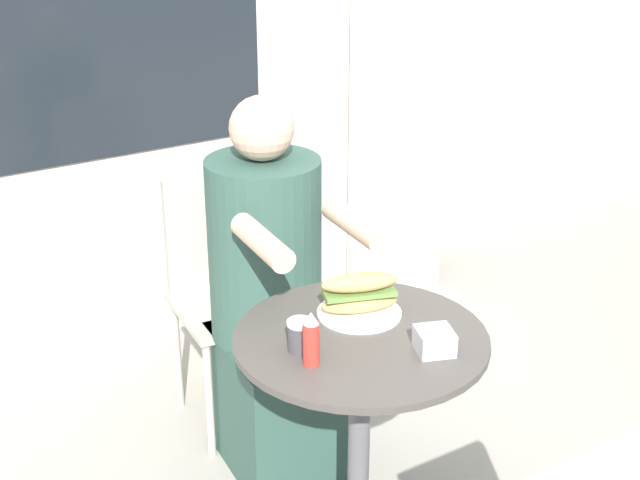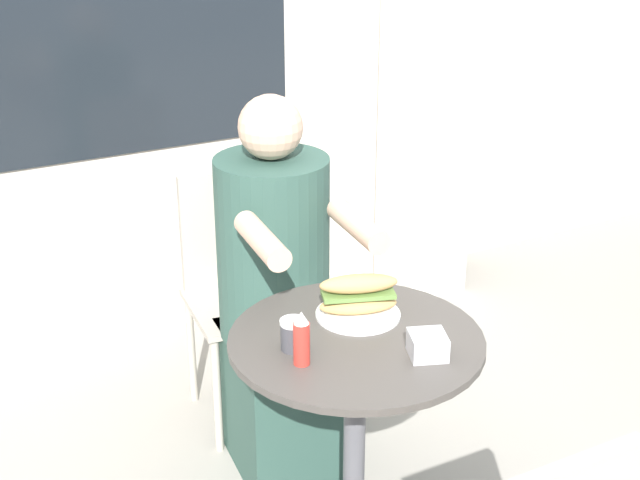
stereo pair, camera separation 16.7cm
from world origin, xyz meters
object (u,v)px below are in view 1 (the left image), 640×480
object	(u,v)px
sandwich_on_plate	(360,297)
cafe_table	(360,399)
seated_diner	(271,314)
condiment_bottle	(311,339)
diner_chair	(224,276)
drink_cup	(300,335)

from	to	relation	value
sandwich_on_plate	cafe_table	bearing A→B (deg)	-123.02
seated_diner	condiment_bottle	size ratio (longest dim) A/B	8.55
diner_chair	seated_diner	bearing A→B (deg)	93.98
cafe_table	drink_cup	bearing A→B (deg)	171.78
seated_diner	drink_cup	world-z (taller)	seated_diner
sandwich_on_plate	drink_cup	xyz separation A→B (m)	(-0.23, -0.07, -0.01)
diner_chair	sandwich_on_plate	bearing A→B (deg)	97.88
seated_diner	condiment_bottle	xyz separation A→B (m)	(-0.21, -0.57, 0.25)
diner_chair	condiment_bottle	world-z (taller)	diner_chair
condiment_bottle	sandwich_on_plate	bearing A→B (deg)	30.72
cafe_table	diner_chair	distance (m)	0.87
diner_chair	seated_diner	size ratio (longest dim) A/B	0.71
cafe_table	condiment_bottle	xyz separation A→B (m)	(-0.18, -0.05, 0.26)
drink_cup	condiment_bottle	xyz separation A→B (m)	(-0.01, -0.07, 0.03)
drink_cup	diner_chair	bearing A→B (deg)	75.88
condiment_bottle	drink_cup	bearing A→B (deg)	78.89
sandwich_on_plate	drink_cup	bearing A→B (deg)	-162.28
sandwich_on_plate	condiment_bottle	world-z (taller)	condiment_bottle
diner_chair	drink_cup	size ratio (longest dim) A/B	10.66
cafe_table	drink_cup	xyz separation A→B (m)	(-0.17, 0.02, 0.23)
condiment_bottle	seated_diner	bearing A→B (deg)	69.58
cafe_table	condiment_bottle	world-z (taller)	condiment_bottle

